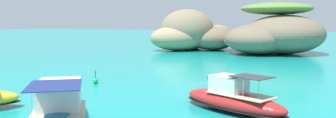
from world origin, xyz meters
TOP-DOWN VIEW (x-y plane):
  - islet_large at (3.28, 57.72)m, footprint 22.82×20.65m
  - islet_small at (-12.63, 58.47)m, footprint 18.84×19.86m
  - motorboat_red at (9.10, 12.47)m, footprint 8.58×5.36m
  - channel_buoy at (-5.88, 16.75)m, footprint 0.56×0.56m

SIDE VIEW (x-z plane):
  - channel_buoy at x=-5.88m, z-range -0.40..1.08m
  - motorboat_red at x=9.10m, z-range -0.47..2.12m
  - islet_small at x=-12.63m, z-range -1.00..7.57m
  - islet_large at x=3.28m, z-range -1.39..8.24m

